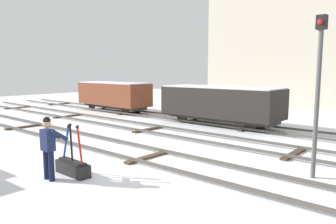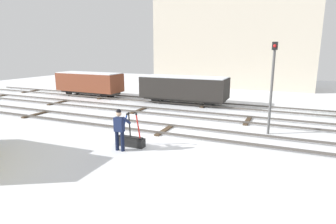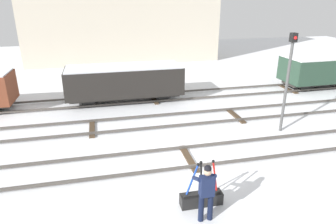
{
  "view_description": "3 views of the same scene",
  "coord_description": "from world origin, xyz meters",
  "px_view_note": "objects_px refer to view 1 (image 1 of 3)",
  "views": [
    {
      "loc": [
        7.31,
        -7.44,
        2.9
      ],
      "look_at": [
        -0.47,
        1.56,
        1.36
      ],
      "focal_mm": 34.42,
      "sensor_mm": 36.0,
      "label": 1
    },
    {
      "loc": [
        5.47,
        -12.13,
        3.92
      ],
      "look_at": [
        0.04,
        0.31,
        0.91
      ],
      "focal_mm": 29.69,
      "sensor_mm": 36.0,
      "label": 2
    },
    {
      "loc": [
        -3.0,
        -9.58,
        5.75
      ],
      "look_at": [
        -0.19,
        2.61,
        0.92
      ],
      "focal_mm": 32.71,
      "sensor_mm": 36.0,
      "label": 3
    }
  ],
  "objects_px": {
    "switch_lever_frame": "(73,166)",
    "freight_car_back_track": "(114,94)",
    "rail_worker": "(49,145)",
    "signal_post": "(318,82)",
    "freight_car_far_end": "(220,103)"
  },
  "relations": [
    {
      "from": "switch_lever_frame",
      "to": "freight_car_back_track",
      "type": "bearing_deg",
      "value": 136.01
    },
    {
      "from": "switch_lever_frame",
      "to": "freight_car_back_track",
      "type": "xyz_separation_m",
      "value": [
        -10.0,
        9.76,
        0.97
      ]
    },
    {
      "from": "rail_worker",
      "to": "freight_car_back_track",
      "type": "bearing_deg",
      "value": 133.94
    },
    {
      "from": "switch_lever_frame",
      "to": "signal_post",
      "type": "bearing_deg",
      "value": 39.02
    },
    {
      "from": "freight_car_far_end",
      "to": "freight_car_back_track",
      "type": "distance_m",
      "value": 8.74
    },
    {
      "from": "switch_lever_frame",
      "to": "rail_worker",
      "type": "bearing_deg",
      "value": -99.09
    },
    {
      "from": "signal_post",
      "to": "freight_car_far_end",
      "type": "distance_m",
      "value": 8.64
    },
    {
      "from": "rail_worker",
      "to": "freight_car_far_end",
      "type": "distance_m",
      "value": 10.45
    },
    {
      "from": "switch_lever_frame",
      "to": "freight_car_back_track",
      "type": "relative_size",
      "value": 0.24
    },
    {
      "from": "switch_lever_frame",
      "to": "rail_worker",
      "type": "height_order",
      "value": "rail_worker"
    },
    {
      "from": "freight_car_far_end",
      "to": "freight_car_back_track",
      "type": "relative_size",
      "value": 1.07
    },
    {
      "from": "switch_lever_frame",
      "to": "signal_post",
      "type": "xyz_separation_m",
      "value": [
        5.15,
        4.13,
        2.36
      ]
    },
    {
      "from": "signal_post",
      "to": "freight_car_back_track",
      "type": "distance_m",
      "value": 16.22
    },
    {
      "from": "rail_worker",
      "to": "freight_car_back_track",
      "type": "relative_size",
      "value": 0.29
    },
    {
      "from": "signal_post",
      "to": "switch_lever_frame",
      "type": "bearing_deg",
      "value": -141.3
    }
  ]
}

